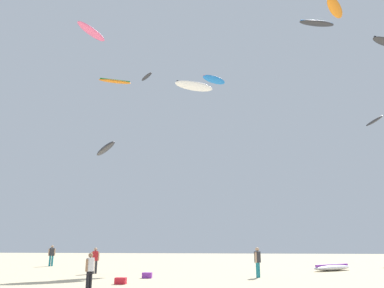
# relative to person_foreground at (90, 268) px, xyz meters

# --- Properties ---
(person_foreground) EXTENTS (0.36, 0.50, 1.60)m
(person_foreground) POSITION_rel_person_foreground_xyz_m (0.00, 0.00, 0.00)
(person_foreground) COLOR black
(person_foreground) RESTS_ON ground
(person_midground) EXTENTS (0.53, 0.39, 1.71)m
(person_midground) POSITION_rel_person_foreground_xyz_m (-2.83, 8.28, 0.06)
(person_midground) COLOR #2D2D33
(person_midground) RESTS_ON ground
(person_left) EXTENTS (0.57, 0.41, 1.80)m
(person_left) POSITION_rel_person_foreground_xyz_m (-9.49, 15.43, 0.12)
(person_left) COLOR teal
(person_left) RESTS_ON ground
(person_right) EXTENTS (0.40, 0.53, 1.76)m
(person_right) POSITION_rel_person_foreground_xyz_m (8.08, 6.57, 0.10)
(person_right) COLOR teal
(person_right) RESTS_ON ground
(kite_grounded_near) EXTENTS (3.75, 3.30, 0.50)m
(kite_grounded_near) POSITION_rel_person_foreground_xyz_m (13.96, 12.66, -0.71)
(kite_grounded_near) COLOR white
(kite_grounded_near) RESTS_ON ground
(cooler_box) EXTENTS (0.56, 0.36, 0.32)m
(cooler_box) POSITION_rel_person_foreground_xyz_m (1.46, 5.53, -0.77)
(cooler_box) COLOR purple
(cooler_box) RESTS_ON ground
(gear_bag) EXTENTS (0.56, 0.36, 0.32)m
(gear_bag) POSITION_rel_person_foreground_xyz_m (0.82, 2.24, -0.77)
(gear_bag) COLOR red
(gear_bag) RESTS_ON ground
(kite_aloft_0) EXTENTS (2.00, 3.58, 0.36)m
(kite_aloft_0) POSITION_rel_person_foreground_xyz_m (-5.17, 10.18, 18.92)
(kite_aloft_0) COLOR #E5598C
(kite_aloft_1) EXTENTS (3.20, 4.14, 1.01)m
(kite_aloft_1) POSITION_rel_person_foreground_xyz_m (-2.97, 9.37, 8.10)
(kite_aloft_1) COLOR #2D2D33
(kite_aloft_2) EXTENTS (4.45, 3.34, 0.93)m
(kite_aloft_2) POSITION_rel_person_foreground_xyz_m (2.95, 19.05, 17.32)
(kite_aloft_2) COLOR white
(kite_aloft_4) EXTENTS (3.07, 2.88, 0.83)m
(kite_aloft_4) POSITION_rel_person_foreground_xyz_m (4.94, 23.02, 19.78)
(kite_aloft_4) COLOR blue
(kite_aloft_5) EXTENTS (4.65, 2.92, 0.77)m
(kite_aloft_5) POSITION_rel_person_foreground_xyz_m (-9.19, 28.94, 22.93)
(kite_aloft_5) COLOR orange
(kite_aloft_6) EXTENTS (2.79, 3.62, 0.93)m
(kite_aloft_6) POSITION_rel_person_foreground_xyz_m (16.36, 12.82, 21.58)
(kite_aloft_6) COLOR orange
(kite_aloft_7) EXTENTS (2.59, 3.07, 0.62)m
(kite_aloft_7) POSITION_rel_person_foreground_xyz_m (-4.98, 30.12, 23.99)
(kite_aloft_7) COLOR #2D2D33
(kite_aloft_8) EXTENTS (1.69, 4.00, 0.94)m
(kite_aloft_8) POSITION_rel_person_foreground_xyz_m (25.35, 30.34, 16.34)
(kite_aloft_8) COLOR #2D2D33
(kite_aloft_9) EXTENTS (4.42, 2.35, 0.56)m
(kite_aloft_9) POSITION_rel_person_foreground_xyz_m (17.01, 21.64, 25.66)
(kite_aloft_9) COLOR #2D2D33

